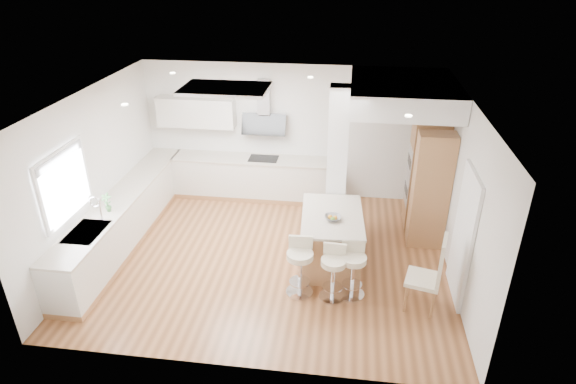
% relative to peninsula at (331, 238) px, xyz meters
% --- Properties ---
extents(ground, '(6.00, 6.00, 0.00)m').
position_rel_peninsula_xyz_m(ground, '(-1.04, 0.00, -0.46)').
color(ground, '#9E633A').
rests_on(ground, ground).
extents(ceiling, '(6.00, 5.00, 0.02)m').
position_rel_peninsula_xyz_m(ceiling, '(-1.04, 0.00, -0.46)').
color(ceiling, white).
rests_on(ceiling, ground).
extents(wall_back, '(6.00, 0.04, 2.80)m').
position_rel_peninsula_xyz_m(wall_back, '(-1.04, 2.50, 0.94)').
color(wall_back, silver).
rests_on(wall_back, ground).
extents(wall_left, '(0.04, 5.00, 2.80)m').
position_rel_peninsula_xyz_m(wall_left, '(-4.04, 0.00, 0.94)').
color(wall_left, silver).
rests_on(wall_left, ground).
extents(wall_right, '(0.04, 5.00, 2.80)m').
position_rel_peninsula_xyz_m(wall_right, '(1.96, 0.00, 0.94)').
color(wall_right, silver).
rests_on(wall_right, ground).
extents(skylight, '(4.10, 2.10, 0.06)m').
position_rel_peninsula_xyz_m(skylight, '(-1.83, 0.60, 2.31)').
color(skylight, white).
rests_on(skylight, ground).
extents(window_left, '(0.06, 1.28, 1.07)m').
position_rel_peninsula_xyz_m(window_left, '(-3.99, -0.90, 1.23)').
color(window_left, white).
rests_on(window_left, ground).
extents(doorway_right, '(0.05, 1.00, 2.10)m').
position_rel_peninsula_xyz_m(doorway_right, '(1.94, -0.60, 0.54)').
color(doorway_right, '#494139').
rests_on(doorway_right, ground).
extents(counter_left, '(0.63, 4.50, 1.35)m').
position_rel_peninsula_xyz_m(counter_left, '(-3.74, 0.23, -0.00)').
color(counter_left, '#B17B4B').
rests_on(counter_left, ground).
extents(counter_back, '(3.62, 0.63, 2.50)m').
position_rel_peninsula_xyz_m(counter_back, '(-1.95, 2.23, 0.24)').
color(counter_back, '#B17B4B').
rests_on(counter_back, ground).
extents(pillar, '(0.35, 0.35, 2.80)m').
position_rel_peninsula_xyz_m(pillar, '(0.01, 0.95, 0.94)').
color(pillar, white).
rests_on(pillar, ground).
extents(soffit, '(1.78, 2.20, 0.40)m').
position_rel_peninsula_xyz_m(soffit, '(1.06, 1.40, 2.14)').
color(soffit, white).
rests_on(soffit, ground).
extents(oven_column, '(0.63, 1.21, 2.10)m').
position_rel_peninsula_xyz_m(oven_column, '(1.64, 1.23, 0.59)').
color(oven_column, '#B17B4B').
rests_on(oven_column, ground).
extents(peninsula, '(1.08, 1.55, 0.98)m').
position_rel_peninsula_xyz_m(peninsula, '(0.00, 0.00, 0.00)').
color(peninsula, '#B17B4B').
rests_on(peninsula, ground).
extents(bar_stool_a, '(0.44, 0.44, 0.94)m').
position_rel_peninsula_xyz_m(bar_stool_a, '(-0.43, -0.89, 0.07)').
color(bar_stool_a, silver).
rests_on(bar_stool_a, ground).
extents(bar_stool_b, '(0.42, 0.42, 0.89)m').
position_rel_peninsula_xyz_m(bar_stool_b, '(0.08, -0.94, 0.04)').
color(bar_stool_b, silver).
rests_on(bar_stool_b, ground).
extents(bar_stool_c, '(0.44, 0.44, 0.90)m').
position_rel_peninsula_xyz_m(bar_stool_c, '(0.37, -0.84, 0.05)').
color(bar_stool_c, silver).
rests_on(bar_stool_c, ground).
extents(dining_chair, '(0.58, 0.58, 1.23)m').
position_rel_peninsula_xyz_m(dining_chair, '(1.48, -1.03, 0.20)').
color(dining_chair, beige).
rests_on(dining_chair, ground).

